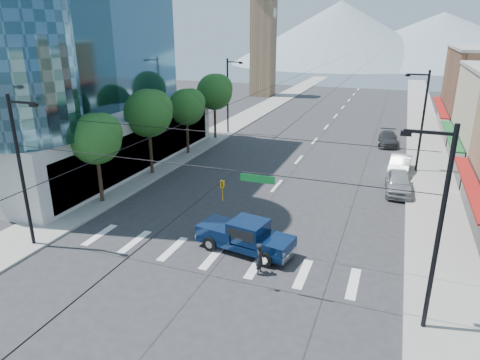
% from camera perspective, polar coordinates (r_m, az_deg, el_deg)
% --- Properties ---
extents(ground, '(160.00, 160.00, 0.00)m').
position_cam_1_polar(ground, '(23.51, -4.66, -11.94)').
color(ground, '#28282B').
rests_on(ground, ground).
extents(sidewalk_left, '(4.00, 120.00, 0.15)m').
position_cam_1_polar(sidewalk_left, '(62.85, 0.82, 8.33)').
color(sidewalk_left, gray).
rests_on(sidewalk_left, ground).
extents(sidewalk_right, '(4.00, 120.00, 0.15)m').
position_cam_1_polar(sidewalk_right, '(59.42, 23.30, 6.09)').
color(sidewalk_right, gray).
rests_on(sidewalk_right, ground).
extents(office_tower, '(29.50, 27.00, 30.00)m').
position_cam_1_polar(office_tower, '(47.43, -29.01, 19.92)').
color(office_tower, '#B7B7B2').
rests_on(office_tower, ground).
extents(clock_tower, '(4.80, 4.80, 20.40)m').
position_cam_1_polar(clock_tower, '(83.97, 3.14, 18.38)').
color(clock_tower, '#8C6B4C').
rests_on(clock_tower, ground).
extents(mountain_left, '(80.00, 80.00, 22.00)m').
position_cam_1_polar(mountain_left, '(169.74, 13.14, 18.60)').
color(mountain_left, gray).
rests_on(mountain_left, ground).
extents(mountain_right, '(90.00, 90.00, 18.00)m').
position_cam_1_polar(mountain_right, '(178.45, 25.23, 16.70)').
color(mountain_right, gray).
rests_on(mountain_right, ground).
extents(tree_near, '(3.65, 3.64, 6.71)m').
position_cam_1_polar(tree_near, '(32.08, -18.45, 5.44)').
color(tree_near, black).
rests_on(tree_near, ground).
extents(tree_midnear, '(4.09, 4.09, 7.52)m').
position_cam_1_polar(tree_midnear, '(37.53, -11.92, 8.88)').
color(tree_midnear, black).
rests_on(tree_midnear, ground).
extents(tree_midfar, '(3.65, 3.64, 6.71)m').
position_cam_1_polar(tree_midfar, '(43.61, -6.96, 9.79)').
color(tree_midfar, black).
rests_on(tree_midfar, ground).
extents(tree_far, '(4.09, 4.09, 7.52)m').
position_cam_1_polar(tree_far, '(49.77, -3.24, 11.79)').
color(tree_far, black).
rests_on(tree_far, ground).
extents(signal_rig, '(21.80, 0.20, 9.00)m').
position_cam_1_polar(signal_rig, '(20.55, -5.70, -2.29)').
color(signal_rig, black).
rests_on(signal_rig, ground).
extents(lamp_pole_nw, '(2.00, 0.25, 9.00)m').
position_cam_1_polar(lamp_pole_nw, '(52.35, -1.52, 11.48)').
color(lamp_pole_nw, black).
rests_on(lamp_pole_nw, ground).
extents(lamp_pole_ne, '(2.00, 0.25, 9.00)m').
position_cam_1_polar(lamp_pole_ne, '(40.77, 23.05, 7.65)').
color(lamp_pole_ne, black).
rests_on(lamp_pole_ne, ground).
extents(pickup_truck, '(6.00, 2.97, 1.95)m').
position_cam_1_polar(pickup_truck, '(24.84, 0.67, -7.37)').
color(pickup_truck, '#081A3B').
rests_on(pickup_truck, ground).
extents(pedestrian, '(0.44, 0.65, 1.74)m').
position_cam_1_polar(pedestrian, '(22.78, 2.71, -10.46)').
color(pedestrian, black).
rests_on(pedestrian, ground).
extents(parked_car_near, '(2.27, 5.05, 1.68)m').
position_cam_1_polar(parked_car_near, '(35.84, 20.42, -0.31)').
color(parked_car_near, '#A4A5A9').
rests_on(parked_car_near, ground).
extents(parked_car_mid, '(2.02, 4.88, 1.57)m').
position_cam_1_polar(parked_car_mid, '(40.74, 20.55, 1.90)').
color(parked_car_mid, white).
rests_on(parked_car_mid, ground).
extents(parked_car_far, '(2.30, 5.10, 1.45)m').
position_cam_1_polar(parked_car_far, '(50.51, 19.12, 5.24)').
color(parked_car_far, '#2F2F32').
rests_on(parked_car_far, ground).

